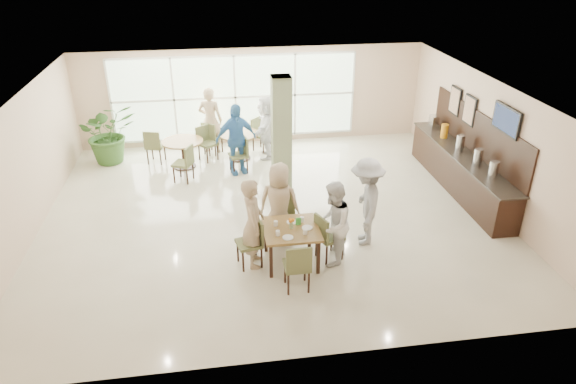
{
  "coord_description": "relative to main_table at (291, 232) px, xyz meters",
  "views": [
    {
      "loc": [
        -1.13,
        -10.11,
        5.65
      ],
      "look_at": [
        0.2,
        -1.2,
        1.1
      ],
      "focal_mm": 32.0,
      "sensor_mm": 36.0,
      "label": 1
    }
  ],
  "objects": [
    {
      "name": "framed_art_b",
      "position": [
        4.8,
        3.8,
        1.18
      ],
      "size": [
        0.05,
        0.55,
        0.7
      ],
      "color": "black",
      "rests_on": "ground"
    },
    {
      "name": "chairs_main_table",
      "position": [
        -0.02,
        0.02,
        -0.19
      ],
      "size": [
        2.1,
        2.13,
        0.95
      ],
      "color": "#5A6135",
      "rests_on": "ground"
    },
    {
      "name": "tabletop_clutter",
      "position": [
        0.02,
        -0.02,
        0.14
      ],
      "size": [
        0.71,
        0.74,
        0.21
      ],
      "color": "white",
      "rests_on": "main_table"
    },
    {
      "name": "column",
      "position": [
        0.26,
        3.2,
        0.73
      ],
      "size": [
        0.45,
        0.45,
        2.8
      ],
      "primitive_type": "cube",
      "color": "#778159",
      "rests_on": "ground"
    },
    {
      "name": "framed_art_a",
      "position": [
        4.8,
        3.0,
        1.18
      ],
      "size": [
        0.05,
        0.55,
        0.7
      ],
      "color": "black",
      "rests_on": "ground"
    },
    {
      "name": "main_table",
      "position": [
        0.0,
        0.0,
        0.0
      ],
      "size": [
        1.04,
        1.04,
        0.75
      ],
      "color": "brown",
      "rests_on": "ground"
    },
    {
      "name": "room_shell",
      "position": [
        -0.14,
        2.0,
        1.04
      ],
      "size": [
        10.0,
        10.0,
        10.0
      ],
      "color": "white",
      "rests_on": "ground"
    },
    {
      "name": "chairs_table_right",
      "position": [
        -0.69,
        5.27,
        -0.19
      ],
      "size": [
        2.03,
        2.01,
        0.95
      ],
      "color": "#5A6135",
      "rests_on": "ground"
    },
    {
      "name": "adult_standing",
      "position": [
        -1.4,
        5.87,
        0.28
      ],
      "size": [
        0.79,
        0.63,
        1.89
      ],
      "primitive_type": "imported",
      "rotation": [
        0.0,
        0.0,
        2.85
      ],
      "color": "tan",
      "rests_on": "ground"
    },
    {
      "name": "chairs_table_left",
      "position": [
        -2.2,
        4.85,
        -0.19
      ],
      "size": [
        2.01,
        1.89,
        0.95
      ],
      "color": "#5A6135",
      "rests_on": "ground"
    },
    {
      "name": "potted_plant",
      "position": [
        -4.15,
        5.55,
        0.16
      ],
      "size": [
        1.92,
        1.92,
        1.65
      ],
      "primitive_type": "imported",
      "rotation": [
        0.0,
        0.0,
        0.36
      ],
      "color": "#345E25",
      "rests_on": "ground"
    },
    {
      "name": "window_bank",
      "position": [
        -0.64,
        6.46,
        0.73
      ],
      "size": [
        7.0,
        0.04,
        7.0
      ],
      "color": "silver",
      "rests_on": "ground"
    },
    {
      "name": "teen_left",
      "position": [
        -0.7,
        0.06,
        0.22
      ],
      "size": [
        0.44,
        0.65,
        1.77
      ],
      "primitive_type": "imported",
      "rotation": [
        0.0,
        0.0,
        1.55
      ],
      "color": "tan",
      "rests_on": "ground"
    },
    {
      "name": "teen_right",
      "position": [
        0.77,
        -0.1,
        0.17
      ],
      "size": [
        0.9,
        1.0,
        1.67
      ],
      "primitive_type": "imported",
      "rotation": [
        0.0,
        0.0,
        -1.99
      ],
      "color": "white",
      "rests_on": "ground"
    },
    {
      "name": "teen_far",
      "position": [
        -0.11,
        0.82,
        0.18
      ],
      "size": [
        0.94,
        0.72,
        1.7
      ],
      "primitive_type": "imported",
      "rotation": [
        0.0,
        0.0,
        2.78
      ],
      "color": "tan",
      "rests_on": "ground"
    },
    {
      "name": "adult_a",
      "position": [
        -0.77,
        4.29,
        0.27
      ],
      "size": [
        1.23,
        0.92,
        1.86
      ],
      "primitive_type": "imported",
      "rotation": [
        0.0,
        0.0,
        0.31
      ],
      "color": "#3F7EBE",
      "rests_on": "ground"
    },
    {
      "name": "round_table_left",
      "position": [
        -2.17,
        4.88,
        -0.09
      ],
      "size": [
        1.1,
        1.1,
        0.75
      ],
      "color": "brown",
      "rests_on": "ground"
    },
    {
      "name": "wall_tv",
      "position": [
        4.8,
        1.4,
        1.48
      ],
      "size": [
        0.06,
        1.0,
        0.58
      ],
      "color": "black",
      "rests_on": "ground"
    },
    {
      "name": "teen_standing",
      "position": [
        1.58,
        0.51,
        0.25
      ],
      "size": [
        0.89,
        1.29,
        1.83
      ],
      "primitive_type": "imported",
      "rotation": [
        0.0,
        0.0,
        -1.77
      ],
      "color": "#9D9EA0",
      "rests_on": "ground"
    },
    {
      "name": "ground",
      "position": [
        -0.14,
        2.0,
        -0.67
      ],
      "size": [
        10.0,
        10.0,
        0.0
      ],
      "primitive_type": "plane",
      "color": "beige",
      "rests_on": "ground"
    },
    {
      "name": "buffet_counter",
      "position": [
        4.56,
        2.51,
        -0.11
      ],
      "size": [
        0.64,
        4.7,
        1.95
      ],
      "color": "black",
      "rests_on": "ground"
    },
    {
      "name": "round_table_right",
      "position": [
        -0.65,
        5.23,
        -0.09
      ],
      "size": [
        1.11,
        1.11,
        0.75
      ],
      "color": "brown",
      "rests_on": "ground"
    },
    {
      "name": "adult_b",
      "position": [
        0.12,
        5.26,
        0.21
      ],
      "size": [
        0.99,
        1.72,
        1.75
      ],
      "primitive_type": "imported",
      "rotation": [
        0.0,
        0.0,
        -1.76
      ],
      "color": "white",
      "rests_on": "ground"
    }
  ]
}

